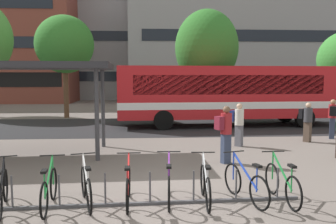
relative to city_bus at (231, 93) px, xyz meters
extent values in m
plane|color=#6B605B|center=(-4.18, -10.90, -1.78)|extent=(200.00, 200.00, 0.00)
cube|color=#232326|center=(-4.18, 0.00, -1.77)|extent=(80.00, 7.20, 0.01)
cube|color=red|center=(-0.06, 0.00, 0.07)|extent=(12.11, 3.14, 2.70)
cube|color=white|center=(-0.06, 0.00, -0.58)|extent=(12.13, 3.16, 0.36)
cube|color=black|center=(5.38, 0.27, 1.20)|extent=(1.11, 2.34, 0.40)
cube|color=black|center=(5.91, 0.29, 0.34)|extent=(0.19, 2.19, 1.40)
cube|color=black|center=(-0.42, 1.23, 0.48)|extent=(9.83, 0.55, 0.97)
cube|color=black|center=(-0.30, -1.26, 0.48)|extent=(9.83, 0.55, 0.97)
cylinder|color=black|center=(3.59, 1.34, -1.28)|extent=(1.01, 0.35, 1.00)
cylinder|color=black|center=(3.71, -0.97, -1.28)|extent=(1.01, 0.35, 1.00)
cylinder|color=black|center=(-3.84, 0.97, -1.28)|extent=(1.01, 0.35, 1.00)
cylinder|color=black|center=(-3.72, -1.34, -1.28)|extent=(1.01, 0.35, 1.00)
cube|color=#47474C|center=(-4.94, -11.48, -1.75)|extent=(7.31, 0.39, 0.06)
cylinder|color=#47474C|center=(-7.22, -11.58, -1.43)|extent=(0.04, 0.04, 0.70)
cylinder|color=#47474C|center=(-6.31, -11.54, -1.43)|extent=(0.04, 0.04, 0.70)
cylinder|color=#47474C|center=(-5.39, -11.50, -1.43)|extent=(0.04, 0.04, 0.70)
cylinder|color=#47474C|center=(-4.48, -11.46, -1.43)|extent=(0.04, 0.04, 0.70)
cylinder|color=#47474C|center=(-3.57, -11.42, -1.43)|extent=(0.04, 0.04, 0.70)
cylinder|color=#47474C|center=(-2.65, -11.38, -1.43)|extent=(0.04, 0.04, 0.70)
cylinder|color=#47474C|center=(-1.74, -11.34, -1.43)|extent=(0.04, 0.04, 0.70)
torus|color=black|center=(-7.54, -11.09, -1.42)|extent=(0.24, 0.69, 0.70)
cube|color=black|center=(-7.41, -11.56, -1.11)|extent=(0.29, 0.89, 0.58)
cylinder|color=black|center=(-7.54, -11.11, -1.11)|extent=(0.04, 0.04, 0.65)
cylinder|color=black|center=(-7.54, -11.11, -0.80)|extent=(0.51, 0.17, 0.03)
torus|color=black|center=(-6.55, -11.04, -1.42)|extent=(0.11, 0.70, 0.70)
torus|color=black|center=(-6.46, -12.05, -1.42)|extent=(0.11, 0.70, 0.70)
cube|color=#1E7F38|center=(-6.51, -11.53, -1.11)|extent=(0.12, 0.92, 0.58)
cylinder|color=#1E7F38|center=(-6.47, -11.95, -1.16)|extent=(0.03, 0.03, 0.55)
cube|color=black|center=(-6.47, -11.95, -0.90)|extent=(0.12, 0.23, 0.05)
cylinder|color=#1E7F38|center=(-6.55, -11.06, -1.11)|extent=(0.03, 0.03, 0.65)
cylinder|color=black|center=(-6.55, -11.06, -0.80)|extent=(0.52, 0.08, 0.03)
torus|color=black|center=(-5.94, -10.91, -1.42)|extent=(0.24, 0.69, 0.70)
torus|color=black|center=(-5.65, -11.89, -1.42)|extent=(0.24, 0.69, 0.70)
cube|color=silver|center=(-5.80, -11.38, -1.11)|extent=(0.29, 0.89, 0.58)
cylinder|color=silver|center=(-5.68, -11.80, -1.16)|extent=(0.04, 0.04, 0.55)
cube|color=black|center=(-5.68, -11.80, -0.90)|extent=(0.16, 0.24, 0.05)
cylinder|color=silver|center=(-5.93, -10.93, -1.11)|extent=(0.04, 0.04, 0.65)
cylinder|color=black|center=(-5.93, -10.93, -0.80)|extent=(0.51, 0.17, 0.03)
torus|color=black|center=(-4.94, -10.90, -1.42)|extent=(0.06, 0.70, 0.70)
torus|color=black|center=(-4.92, -11.92, -1.42)|extent=(0.06, 0.70, 0.70)
cube|color=red|center=(-4.93, -11.39, -1.11)|extent=(0.05, 0.92, 0.58)
cylinder|color=red|center=(-4.92, -11.82, -1.16)|extent=(0.03, 0.03, 0.55)
cube|color=black|center=(-4.92, -11.82, -0.90)|extent=(0.10, 0.22, 0.05)
cylinder|color=red|center=(-4.94, -10.92, -1.11)|extent=(0.03, 0.03, 0.65)
cylinder|color=black|center=(-4.94, -10.92, -0.80)|extent=(0.52, 0.04, 0.03)
torus|color=black|center=(-4.05, -10.82, -1.42)|extent=(0.09, 0.71, 0.70)
torus|color=black|center=(-4.11, -11.84, -1.42)|extent=(0.09, 0.71, 0.70)
cube|color=#702893|center=(-4.08, -11.31, -1.11)|extent=(0.09, 0.92, 0.58)
cylinder|color=#702893|center=(-4.11, -11.74, -1.16)|extent=(0.03, 0.03, 0.55)
cube|color=black|center=(-4.11, -11.74, -0.90)|extent=(0.11, 0.23, 0.05)
cylinder|color=#702893|center=(-4.05, -10.84, -1.11)|extent=(0.03, 0.03, 0.65)
cylinder|color=black|center=(-4.05, -10.84, -0.80)|extent=(0.52, 0.06, 0.03)
torus|color=black|center=(-3.30, -10.94, -1.42)|extent=(0.08, 0.71, 0.70)
torus|color=black|center=(-3.35, -11.96, -1.42)|extent=(0.08, 0.71, 0.70)
cube|color=#B7BABF|center=(-3.32, -11.43, -1.11)|extent=(0.08, 0.92, 0.58)
cylinder|color=#B7BABF|center=(-3.35, -11.86, -1.16)|extent=(0.03, 0.03, 0.55)
cube|color=black|center=(-3.35, -11.86, -0.90)|extent=(0.11, 0.23, 0.05)
cylinder|color=#B7BABF|center=(-3.30, -10.96, -1.11)|extent=(0.03, 0.03, 0.65)
cylinder|color=black|center=(-3.30, -10.96, -0.80)|extent=(0.52, 0.06, 0.03)
torus|color=black|center=(-2.61, -10.91, -1.42)|extent=(0.24, 0.69, 0.70)
torus|color=black|center=(-2.32, -11.89, -1.42)|extent=(0.24, 0.69, 0.70)
cube|color=#1E3DB2|center=(-2.47, -11.38, -1.11)|extent=(0.29, 0.89, 0.58)
cylinder|color=#1E3DB2|center=(-2.35, -11.80, -1.16)|extent=(0.04, 0.04, 0.55)
cube|color=black|center=(-2.35, -11.80, -0.90)|extent=(0.16, 0.24, 0.05)
cylinder|color=#1E3DB2|center=(-2.60, -10.93, -1.11)|extent=(0.04, 0.04, 0.65)
cylinder|color=black|center=(-2.60, -10.93, -0.80)|extent=(0.51, 0.17, 0.03)
torus|color=black|center=(-1.72, -10.94, -1.42)|extent=(0.09, 0.71, 0.70)
torus|color=black|center=(-1.66, -11.96, -1.42)|extent=(0.09, 0.71, 0.70)
cube|color=#1E7F38|center=(-1.69, -11.43, -1.11)|extent=(0.09, 0.92, 0.58)
cylinder|color=#1E7F38|center=(-1.66, -11.86, -1.16)|extent=(0.03, 0.03, 0.55)
cube|color=black|center=(-1.66, -11.86, -0.90)|extent=(0.11, 0.23, 0.05)
cylinder|color=#1E7F38|center=(-1.72, -10.96, -1.11)|extent=(0.03, 0.03, 0.65)
cylinder|color=black|center=(-1.72, -10.96, -0.80)|extent=(0.52, 0.06, 0.03)
cylinder|color=#38383D|center=(-6.11, -7.55, -0.32)|extent=(0.15, 0.15, 2.91)
cylinder|color=#38383D|center=(-6.20, -5.36, -0.32)|extent=(0.15, 0.15, 2.91)
cube|color=#28282D|center=(-8.97, -6.57, 1.24)|extent=(6.56, 3.25, 0.20)
cube|color=#2D3851|center=(3.39, -4.22, -1.33)|extent=(0.30, 0.32, 0.90)
cylinder|color=maroon|center=(3.39, -4.22, -0.59)|extent=(0.46, 0.46, 0.57)
sphere|color=#936B4C|center=(3.39, -4.22, -0.19)|extent=(0.22, 0.22, 0.22)
cube|color=black|center=(3.28, -4.46, -0.56)|extent=(0.33, 0.29, 0.40)
cube|color=#47382D|center=(1.99, -4.88, -1.36)|extent=(0.31, 0.33, 0.82)
cylinder|color=#333338|center=(1.99, -4.88, -0.67)|extent=(0.47, 0.47, 0.57)
sphere|color=tan|center=(1.99, -4.88, -0.27)|extent=(0.22, 0.22, 0.22)
cube|color=black|center=(1.84, -4.67, -0.64)|extent=(0.33, 0.31, 0.40)
cube|color=#2D3851|center=(-2.13, -8.13, -1.32)|extent=(0.32, 0.29, 0.91)
cylinder|color=maroon|center=(-2.13, -8.13, -0.55)|extent=(0.45, 0.45, 0.63)
sphere|color=brown|center=(-2.13, -8.13, -0.12)|extent=(0.22, 0.22, 0.22)
cube|color=maroon|center=(-2.37, -8.24, -0.51)|extent=(0.28, 0.33, 0.40)
cube|color=#565660|center=(-1.04, -5.60, -1.37)|extent=(0.33, 0.32, 0.82)
cylinder|color=beige|center=(-1.04, -5.60, -0.65)|extent=(0.48, 0.48, 0.61)
sphere|color=tan|center=(-1.04, -5.60, -0.24)|extent=(0.22, 0.22, 0.22)
cube|color=navy|center=(-1.22, -5.42, -0.62)|extent=(0.32, 0.33, 0.40)
cylinder|color=brown|center=(-0.80, 3.19, -0.55)|extent=(0.32, 0.32, 2.46)
ellipsoid|color=#2D7028|center=(-0.80, 3.19, 2.69)|extent=(3.94, 3.94, 4.72)
cylinder|color=brown|center=(-9.80, 4.35, -0.20)|extent=(0.32, 0.32, 3.16)
ellipsoid|color=#2D7028|center=(-9.80, 4.35, 2.96)|extent=(3.72, 3.72, 3.71)
cube|color=black|center=(4.44, 14.29, 0.69)|extent=(18.88, 0.06, 1.10)
cube|color=black|center=(4.44, 14.29, 4.79)|extent=(18.88, 0.06, 1.10)
cube|color=gray|center=(-4.12, 27.27, 5.02)|extent=(19.15, 12.00, 13.60)
cube|color=black|center=(-4.12, 21.24, 0.94)|extent=(16.85, 0.06, 1.10)
cube|color=black|center=(-4.12, 21.24, 5.48)|extent=(16.85, 0.06, 1.10)
camera|label=1|loc=(-4.53, -18.37, 0.86)|focal=36.76mm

